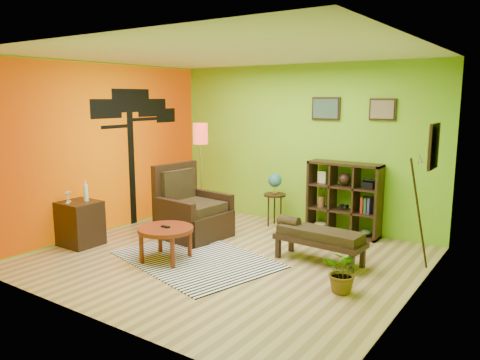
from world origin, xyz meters
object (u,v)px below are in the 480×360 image
Objects in this scene: coffee_table at (166,232)px; potted_plant at (344,276)px; bench at (317,236)px; armchair at (191,215)px; floor_lamp at (201,143)px; globe_table at (275,186)px; side_cabinet at (80,223)px; cube_shelf at (345,199)px.

potted_plant is (2.46, 0.35, -0.21)m from coffee_table.
bench reaches higher than potted_plant.
coffee_table is 1.17m from armchair.
globe_table is (1.18, 0.58, -0.74)m from floor_lamp.
coffee_table is 2.08m from bench.
armchair is at bearing 50.11° from side_cabinet.
armchair is 0.98× the size of cube_shelf.
bench is at bearing -82.10° from cube_shelf.
bench reaches higher than coffee_table.
potted_plant is (4.02, 0.59, -0.14)m from side_cabinet.
potted_plant is at bearing -67.80° from cube_shelf.
cube_shelf is at bearing 36.50° from armchair.
cube_shelf is at bearing 112.20° from potted_plant.
potted_plant is (0.71, -0.77, -0.17)m from bench.
floor_lamp reaches higher than armchair.
globe_table reaches higher than potted_plant.
armchair is 1.37m from floor_lamp.
cube_shelf reaches higher than globe_table.
armchair is at bearing 166.01° from potted_plant.
armchair is 1.25× the size of globe_table.
potted_plant is at bearing 8.10° from coffee_table.
cube_shelf reaches higher than bench.
armchair is at bearing -121.55° from globe_table.
armchair is 1.58m from globe_table.
cube_shelf is 0.94× the size of bench.
potted_plant is at bearing -13.99° from armchair.
cube_shelf is (3.11, 2.81, 0.26)m from side_cabinet.
floor_lamp is at bearing 156.12° from potted_plant.
potted_plant is at bearing -47.66° from bench.
side_cabinet is 1.93× the size of potted_plant.
globe_table is (0.34, 2.39, 0.30)m from coffee_table.
side_cabinet is 2.43m from floor_lamp.
floor_lamp reaches higher than potted_plant.
floor_lamp is 2.89m from bench.
side_cabinet is at bearing -171.43° from coffee_table.
coffee_table is at bearing -98.16° from globe_table.
floor_lamp is (-0.38, 0.73, 1.10)m from armchair.
potted_plant is at bearing 8.28° from side_cabinet.
cube_shelf is at bearing 58.84° from coffee_table.
side_cabinet is (-1.56, -0.23, -0.06)m from coffee_table.
bench is (2.59, -0.69, -1.08)m from floor_lamp.
globe_table is at bearing 58.45° from armchair.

